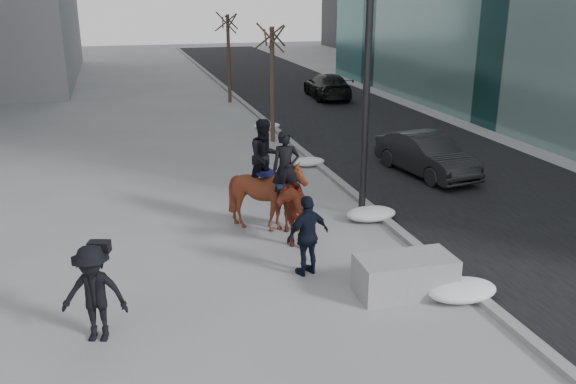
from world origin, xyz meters
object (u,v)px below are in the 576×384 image
object	(u,v)px
planter	(405,275)
mounted_right	(267,187)
car_near	(426,155)
mounted_left	(287,201)

from	to	relation	value
planter	mounted_right	xyz separation A→B (m)	(-1.81, 4.12, 0.74)
car_near	mounted_right	world-z (taller)	mounted_right
car_near	mounted_left	distance (m)	7.13
planter	car_near	distance (m)	8.57
planter	car_near	world-z (taller)	car_near
planter	mounted_left	bearing A→B (deg)	114.32
planter	mounted_left	size ratio (longest dim) A/B	0.73
planter	mounted_left	xyz separation A→B (m)	(-1.50, 3.32, 0.60)
car_near	mounted_right	xyz separation A→B (m)	(-6.16, -3.26, 0.45)
mounted_left	mounted_right	distance (m)	0.86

